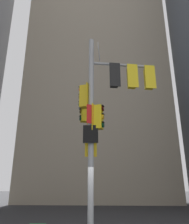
# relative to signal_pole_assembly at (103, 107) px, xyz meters

# --- Properties ---
(building_mid_block) EXTENTS (16.73, 16.73, 39.66)m
(building_mid_block) POSITION_rel_signal_pole_assembly_xyz_m (-0.97, 21.65, 14.79)
(building_mid_block) COLOR tan
(building_mid_block) RESTS_ON ground
(signal_pole_assembly) EXTENTS (3.76, 2.99, 8.30)m
(signal_pole_assembly) POSITION_rel_signal_pole_assembly_xyz_m (0.00, 0.00, 0.00)
(signal_pole_assembly) COLOR #9EA0A3
(signal_pole_assembly) RESTS_ON ground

